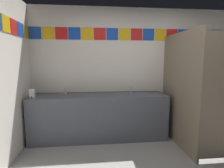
# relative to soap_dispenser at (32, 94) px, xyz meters

# --- Properties ---
(wall_back) EXTENTS (4.18, 0.09, 2.53)m
(wall_back) POSITION_rel_soap_dispenser_xyz_m (1.93, 0.51, 0.34)
(wall_back) COLOR silver
(wall_back) RESTS_ON ground_plane
(vanity_counter) EXTENTS (2.54, 0.59, 0.85)m
(vanity_counter) POSITION_rel_soap_dispenser_xyz_m (1.16, 0.18, -0.50)
(vanity_counter) COLOR #4C515B
(vanity_counter) RESTS_ON ground_plane
(faucet_left) EXTENTS (0.04, 0.10, 0.14)m
(faucet_left) POSITION_rel_soap_dispenser_xyz_m (0.52, 0.27, -0.03)
(faucet_left) COLOR silver
(faucet_left) RESTS_ON vanity_counter
(faucet_right) EXTENTS (0.04, 0.10, 0.14)m
(faucet_right) POSITION_rel_soap_dispenser_xyz_m (1.79, 0.27, -0.03)
(faucet_right) COLOR silver
(faucet_right) RESTS_ON vanity_counter
(soap_dispenser) EXTENTS (0.09, 0.09, 0.16)m
(soap_dispenser) POSITION_rel_soap_dispenser_xyz_m (0.00, 0.00, 0.00)
(soap_dispenser) COLOR #B7BABF
(soap_dispenser) RESTS_ON vanity_counter
(stall_divider) EXTENTS (0.92, 1.35, 1.98)m
(stall_divider) POSITION_rel_soap_dispenser_xyz_m (2.71, -0.45, 0.06)
(stall_divider) COLOR #726651
(stall_divider) RESTS_ON ground_plane
(toilet) EXTENTS (0.39, 0.49, 0.74)m
(toilet) POSITION_rel_soap_dispenser_xyz_m (2.99, -0.01, -0.63)
(toilet) COLOR white
(toilet) RESTS_ON ground_plane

